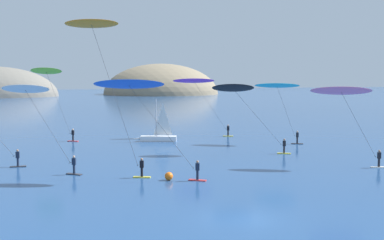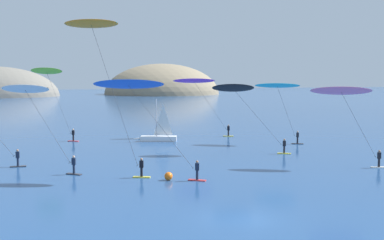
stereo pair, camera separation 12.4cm
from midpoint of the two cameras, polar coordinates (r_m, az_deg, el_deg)
The scene contains 12 objects.
ground_plane at distance 30.19m, azimuth 5.64°, elevation -11.64°, with size 600.00×600.00×0.00m, color navy.
headland_island at distance 227.93m, azimuth -10.05°, elevation 2.94°, with size 130.02×54.69×29.66m.
sailboat_near at distance 64.92m, azimuth -4.32°, elevation -1.97°, with size 5.91×2.83×5.70m.
kitesurfer_purple at distance 68.87m, azimuth 0.46°, elevation 4.22°, with size 8.86×2.38×8.50m.
kitesurfer_white at distance 45.38m, azimuth -18.76°, elevation 2.70°, with size 6.98×4.37×8.08m.
kitesurfer_cyan at distance 63.18m, azimuth 10.13°, elevation 3.64°, with size 6.00×4.25×7.93m.
kitesurfer_orange at distance 42.29m, azimuth -11.43°, elevation 9.72°, with size 7.09×3.78×13.59m.
kitesurfer_black at distance 54.27m, azimuth 5.28°, elevation 3.27°, with size 8.68×4.14×7.97m.
kitesurfer_pink at distance 48.29m, azimuth 17.49°, elevation 2.72°, with size 6.93×3.85×7.84m.
kitesurfer_blue at distance 40.42m, azimuth -7.03°, elevation 3.50°, with size 9.08×4.48×8.56m.
kitesurfer_lime at distance 67.73m, azimuth -16.74°, elevation 5.02°, with size 6.34×4.32×9.97m.
marker_buoy at distance 40.79m, azimuth -2.85°, elevation -6.66°, with size 0.70×0.70×0.70m, color orange.
Camera 1 is at (-11.68, -26.44, 8.74)m, focal length 45.00 mm.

